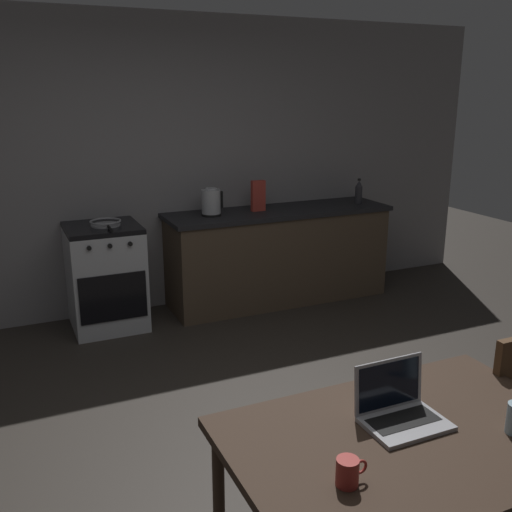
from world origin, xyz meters
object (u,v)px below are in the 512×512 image
laptop (400,411)px  frying_pan (106,223)px  dining_table (410,449)px  cereal_box (258,196)px  electric_kettle (211,202)px  bottle (359,192)px  stove_oven (106,277)px  coffee_mug (348,472)px

laptop → frying_pan: bearing=110.4°
dining_table → cereal_box: bearing=75.3°
electric_kettle → bottle: size_ratio=1.01×
electric_kettle → frying_pan: (-0.94, -0.03, -0.09)m
stove_oven → cereal_box: 1.55m
frying_pan → coffee_mug: frying_pan is taller
stove_oven → electric_kettle: electric_kettle is taller
dining_table → stove_oven: bearing=99.7°
frying_pan → laptop: bearing=-80.1°
laptop → frying_pan: laptop is taller
laptop → coffee_mug: bearing=-138.3°
frying_pan → bottle: bearing=-0.5°
frying_pan → cereal_box: cereal_box is taller
electric_kettle → coffee_mug: bearing=-102.8°
frying_pan → dining_table: bearing=-80.7°
stove_oven → coffee_mug: bearing=-86.9°
laptop → bottle: bearing=69.2°
laptop → bottle: (1.91, 3.15, 0.25)m
cereal_box → frying_pan: bearing=-178.0°
stove_oven → dining_table: stove_oven is taller
stove_oven → dining_table: bearing=-80.3°
laptop → bottle: size_ratio=1.30×
coffee_mug → cereal_box: bearing=70.2°
bottle → frying_pan: 2.47m
cereal_box → coffee_mug: bearing=-109.8°
laptop → frying_pan: size_ratio=0.74×
laptop → bottle: 3.69m
electric_kettle → frying_pan: bearing=-178.3°
bottle → coffee_mug: 4.11m
dining_table → coffee_mug: size_ratio=12.02×
coffee_mug → stove_oven: bearing=93.1°
electric_kettle → laptop: bearing=-96.8°
stove_oven → cereal_box: size_ratio=3.15×
frying_pan → coffee_mug: (0.16, -3.41, -0.15)m
dining_table → cereal_box: 3.45m
bottle → laptop: bearing=-121.2°
bottle → cereal_box: cereal_box is taller
dining_table → laptop: 0.15m
stove_oven → laptop: bearing=-79.7°
frying_pan → coffee_mug: bearing=-87.3°
stove_oven → cereal_box: (1.43, 0.02, 0.59)m
bottle → cereal_box: 1.06m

